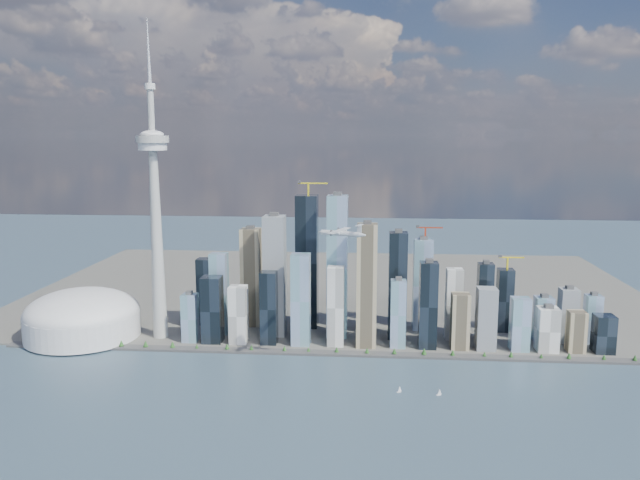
# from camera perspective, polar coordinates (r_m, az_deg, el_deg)

# --- Properties ---
(ground) EXTENTS (4000.00, 4000.00, 0.00)m
(ground) POSITION_cam_1_polar(r_m,az_deg,el_deg) (829.51, -0.97, -16.29)
(ground) COLOR #2D454F
(ground) RESTS_ON ground
(seawall) EXTENTS (1100.00, 22.00, 4.00)m
(seawall) POSITION_cam_1_polar(r_m,az_deg,el_deg) (1058.58, 0.37, -10.30)
(seawall) COLOR #383838
(seawall) RESTS_ON ground
(land) EXTENTS (1400.00, 900.00, 3.00)m
(land) POSITION_cam_1_polar(r_m,az_deg,el_deg) (1488.97, 1.67, -4.44)
(land) COLOR #4C4C47
(land) RESTS_ON ground
(shoreline_trees) EXTENTS (960.53, 7.20, 8.80)m
(shoreline_trees) POSITION_cam_1_polar(r_m,az_deg,el_deg) (1056.29, 0.37, -9.95)
(shoreline_trees) COLOR #3F2D1E
(shoreline_trees) RESTS_ON seawall
(skyscraper_cluster) EXTENTS (736.00, 142.00, 275.78)m
(skyscraper_cluster) POSITION_cam_1_polar(r_m,az_deg,el_deg) (1114.41, 3.78, -4.78)
(skyscraper_cluster) COLOR black
(skyscraper_cluster) RESTS_ON land
(needle_tower) EXTENTS (56.00, 56.00, 550.50)m
(needle_tower) POSITION_cam_1_polar(r_m,az_deg,el_deg) (1124.34, -14.83, 2.82)
(needle_tower) COLOR #A8A8A3
(needle_tower) RESTS_ON land
(dome_stadium) EXTENTS (200.00, 200.00, 86.00)m
(dome_stadium) POSITION_cam_1_polar(r_m,az_deg,el_deg) (1206.43, -20.91, -6.58)
(dome_stadium) COLOR silver
(dome_stadium) RESTS_ON land
(airplane) EXTENTS (73.13, 65.47, 18.43)m
(airplane) POSITION_cam_1_polar(r_m,az_deg,el_deg) (914.25, 1.97, 0.66)
(airplane) COLOR silver
(airplane) RESTS_ON ground
(sailboat_west) EXTENTS (7.71, 3.45, 10.66)m
(sailboat_west) POSITION_cam_1_polar(r_m,az_deg,el_deg) (918.54, 10.84, -13.57)
(sailboat_west) COLOR silver
(sailboat_west) RESTS_ON ground
(sailboat_east) EXTENTS (7.37, 3.56, 10.23)m
(sailboat_east) POSITION_cam_1_polar(r_m,az_deg,el_deg) (919.61, 7.27, -13.45)
(sailboat_east) COLOR silver
(sailboat_east) RESTS_ON ground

